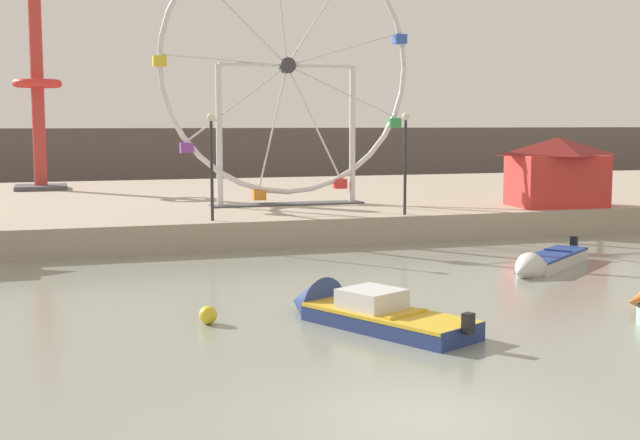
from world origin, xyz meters
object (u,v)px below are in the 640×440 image
Objects in this scene: motorboat_pale_grey at (544,263)px; motorboat_navy_blue at (355,311)px; promenade_lamp_far at (211,151)px; mooring_buoy_orange at (208,315)px; carnival_booth_red_striped at (557,170)px; drop_tower_red_tower at (38,101)px; ferris_wheel_white_frame at (287,70)px; promenade_lamp_near at (405,149)px.

motorboat_pale_grey is 9.76m from motorboat_navy_blue.
promenade_lamp_far is (-9.45, 8.04, 3.49)m from motorboat_pale_grey.
carnival_booth_red_striped is at bearing 36.01° from mooring_buoy_orange.
ferris_wheel_white_frame is at bearing -49.97° from drop_tower_red_tower.
motorboat_pale_grey is at bearing -40.39° from promenade_lamp_far.
ferris_wheel_white_frame is 27.34× the size of mooring_buoy_orange.
promenade_lamp_near is at bearing -116.16° from motorboat_pale_grey.
mooring_buoy_orange is at bearing -130.58° from promenade_lamp_near.
ferris_wheel_white_frame is at bearing -37.05° from motorboat_navy_blue.
carnival_booth_red_striped is (11.27, -4.25, -4.44)m from ferris_wheel_white_frame.
motorboat_pale_grey is 10.93× the size of mooring_buoy_orange.
drop_tower_red_tower is at bearing 130.03° from ferris_wheel_white_frame.
motorboat_navy_blue is 3.53m from mooring_buoy_orange.
ferris_wheel_white_frame is 2.94× the size of promenade_lamp_far.
promenade_lamp_near is at bearing 49.42° from mooring_buoy_orange.
promenade_lamp_near is (3.43, -5.46, -3.37)m from ferris_wheel_white_frame.
carnival_booth_red_striped is at bearing 8.78° from promenade_lamp_near.
mooring_buoy_orange is (-6.75, -17.35, -6.91)m from ferris_wheel_white_frame.
drop_tower_red_tower is 31.00m from mooring_buoy_orange.
promenade_lamp_far is at bearing -70.48° from drop_tower_red_tower.
motorboat_pale_grey is at bearing -85.82° from motorboat_navy_blue.
drop_tower_red_tower is (-10.79, 12.84, -1.11)m from ferris_wheel_white_frame.
motorboat_pale_grey is 1.18× the size of promenade_lamp_far.
promenade_lamp_near is at bearing -52.18° from drop_tower_red_tower.
drop_tower_red_tower is at bearing 97.61° from mooring_buoy_orange.
ferris_wheel_white_frame is at bearing 164.46° from carnival_booth_red_striped.
motorboat_navy_blue is at bearing -76.51° from drop_tower_red_tower.
promenade_lamp_far reaches higher than carnival_booth_red_striped.
ferris_wheel_white_frame reaches higher than drop_tower_red_tower.
promenade_lamp_far is (-4.40, -5.17, -3.39)m from ferris_wheel_white_frame.
drop_tower_red_tower is at bearing 127.82° from promenade_lamp_near.
carnival_booth_red_striped reaches higher than mooring_buoy_orange.
promenade_lamp_near reaches higher than motorboat_pale_grey.
motorboat_pale_grey is at bearing -69.08° from ferris_wheel_white_frame.
promenade_lamp_far is (-7.83, 0.30, -0.02)m from promenade_lamp_near.
drop_tower_red_tower is 2.75× the size of promenade_lamp_near.
carnival_booth_red_striped is 22.41m from mooring_buoy_orange.
drop_tower_red_tower is 19.24m from promenade_lamp_far.
drop_tower_red_tower is 25.76× the size of mooring_buoy_orange.
mooring_buoy_orange is at bearing -82.39° from drop_tower_red_tower.
motorboat_navy_blue is 0.46× the size of ferris_wheel_white_frame.
promenade_lamp_near is at bearing -2.16° from promenade_lamp_far.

